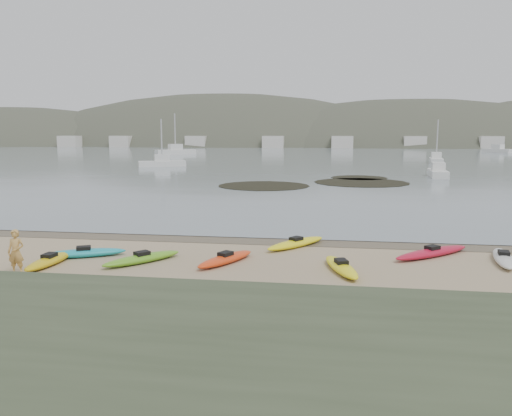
# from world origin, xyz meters

# --- Properties ---
(ground) EXTENTS (600.00, 600.00, 0.00)m
(ground) POSITION_xyz_m (0.00, 0.00, 0.00)
(ground) COLOR tan
(ground) RESTS_ON ground
(wet_sand) EXTENTS (60.00, 60.00, 0.00)m
(wet_sand) POSITION_xyz_m (0.00, -0.30, 0.00)
(wet_sand) COLOR brown
(wet_sand) RESTS_ON ground
(water) EXTENTS (1200.00, 1200.00, 0.00)m
(water) POSITION_xyz_m (0.00, 300.00, 0.01)
(water) COLOR slate
(water) RESTS_ON ground
(kayaks) EXTENTS (22.25, 8.84, 0.34)m
(kayaks) POSITION_xyz_m (-0.07, -4.32, 0.17)
(kayaks) COLOR #E63E14
(kayaks) RESTS_ON ground
(person_west) EXTENTS (0.63, 0.43, 1.65)m
(person_west) POSITION_xyz_m (-7.68, -7.39, 0.83)
(person_west) COLOR tan
(person_west) RESTS_ON ground
(kelp_mats) EXTENTS (18.67, 17.54, 0.04)m
(kelp_mats) POSITION_xyz_m (3.26, 27.69, 0.03)
(kelp_mats) COLOR black
(kelp_mats) RESTS_ON water
(moored_boats) EXTENTS (86.31, 83.38, 1.31)m
(moored_boats) POSITION_xyz_m (1.33, 79.42, 0.56)
(moored_boats) COLOR silver
(moored_boats) RESTS_ON ground
(far_hills) EXTENTS (550.00, 135.00, 80.00)m
(far_hills) POSITION_xyz_m (39.38, 193.97, -15.93)
(far_hills) COLOR #384235
(far_hills) RESTS_ON ground
(far_town) EXTENTS (199.00, 5.00, 4.00)m
(far_town) POSITION_xyz_m (6.00, 145.00, 2.00)
(far_town) COLOR beige
(far_town) RESTS_ON ground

